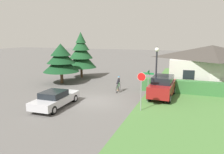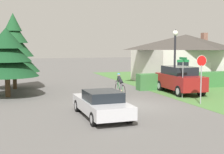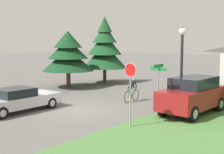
% 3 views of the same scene
% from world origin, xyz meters
% --- Properties ---
extents(ground_plane, '(140.00, 140.00, 0.00)m').
position_xyz_m(ground_plane, '(0.00, 0.00, 0.00)').
color(ground_plane, '#5B5956').
extents(sedan_left_lane, '(1.92, 4.68, 1.32)m').
position_xyz_m(sedan_left_lane, '(-2.31, -2.33, 0.66)').
color(sedan_left_lane, '#BCBCC1').
rests_on(sedan_left_lane, ground).
extents(cyclist, '(0.44, 1.75, 1.53)m').
position_xyz_m(cyclist, '(0.89, 3.88, 0.72)').
color(cyclist, black).
rests_on(cyclist, ground).
extents(parked_suv_right, '(2.13, 4.60, 1.95)m').
position_xyz_m(parked_suv_right, '(5.30, 3.27, 0.99)').
color(parked_suv_right, maroon).
rests_on(parked_suv_right, ground).
extents(stop_sign, '(0.65, 0.07, 2.90)m').
position_xyz_m(stop_sign, '(4.24, -0.93, 2.01)').
color(stop_sign, gray).
rests_on(stop_sign, ground).
extents(street_lamp, '(0.38, 0.38, 4.62)m').
position_xyz_m(street_lamp, '(4.73, 3.04, 3.06)').
color(street_lamp, black).
rests_on(street_lamp, ground).
extents(street_name_sign, '(0.90, 0.90, 2.71)m').
position_xyz_m(street_name_sign, '(4.35, 1.30, 1.88)').
color(street_name_sign, gray).
rests_on(street_name_sign, ground).
extents(conifer_tall_near, '(4.21, 4.21, 4.67)m').
position_xyz_m(conifer_tall_near, '(-6.64, 5.43, 2.80)').
color(conifer_tall_near, '#4C3823').
rests_on(conifer_tall_near, ground).
extents(conifer_tall_far, '(3.99, 3.99, 6.04)m').
position_xyz_m(conifer_tall_far, '(-6.10, 9.44, 3.18)').
color(conifer_tall_far, '#4C3823').
rests_on(conifer_tall_far, ground).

